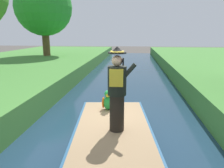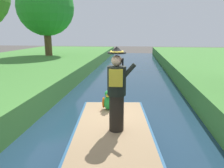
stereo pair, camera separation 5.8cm
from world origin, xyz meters
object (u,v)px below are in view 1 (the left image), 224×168
object	(u,v)px
person_pirate	(117,90)
parrot_plush	(108,101)
boat	(113,142)
tree_broad	(44,7)

from	to	relation	value
person_pirate	parrot_plush	world-z (taller)	person_pirate
boat	person_pirate	distance (m)	1.24
boat	tree_broad	size ratio (longest dim) A/B	0.71
person_pirate	tree_broad	distance (m)	15.11
person_pirate	boat	bearing A→B (deg)	-159.67
person_pirate	parrot_plush	xyz separation A→B (m)	(-0.35, 1.27, -0.68)
boat	tree_broad	bearing A→B (deg)	117.96
parrot_plush	tree_broad	distance (m)	14.03
boat	parrot_plush	world-z (taller)	parrot_plush
tree_broad	person_pirate	bearing A→B (deg)	-61.74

